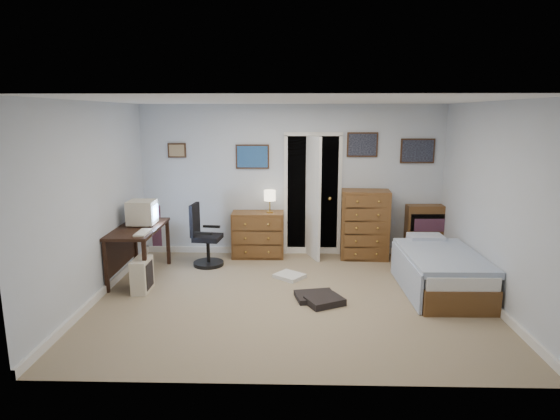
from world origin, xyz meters
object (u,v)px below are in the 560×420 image
object	(u,v)px
tall_dresser	(365,224)
bed	(438,270)
office_chair	(204,242)
computer_desk	(133,239)
low_dresser	(258,234)

from	to	relation	value
tall_dresser	bed	size ratio (longest dim) A/B	0.63
office_chair	bed	bearing A→B (deg)	-9.39
computer_desk	bed	world-z (taller)	computer_desk
low_dresser	tall_dresser	world-z (taller)	tall_dresser
low_dresser	bed	xyz separation A→B (m)	(2.54, -1.44, -0.10)
computer_desk	office_chair	distance (m)	1.11
bed	tall_dresser	bearing A→B (deg)	118.24
computer_desk	tall_dresser	world-z (taller)	tall_dresser
office_chair	tall_dresser	world-z (taller)	tall_dresser
office_chair	tall_dresser	size ratio (longest dim) A/B	0.87
computer_desk	low_dresser	size ratio (longest dim) A/B	1.54
low_dresser	tall_dresser	xyz separation A→B (m)	(1.76, -0.02, 0.19)
computer_desk	tall_dresser	xyz separation A→B (m)	(3.49, 1.02, -0.01)
computer_desk	low_dresser	bearing A→B (deg)	30.59
tall_dresser	office_chair	bearing A→B (deg)	-165.93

